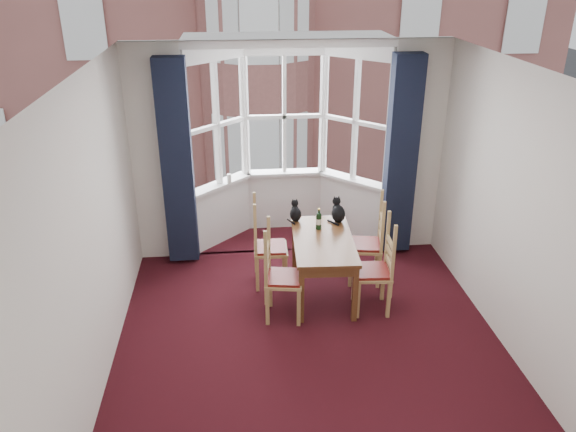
{
  "coord_description": "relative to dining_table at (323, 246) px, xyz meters",
  "views": [
    {
      "loc": [
        -0.69,
        -4.61,
        3.65
      ],
      "look_at": [
        -0.14,
        1.05,
        1.05
      ],
      "focal_mm": 35.0,
      "sensor_mm": 36.0,
      "label": 1
    }
  ],
  "objects": [
    {
      "name": "chair_right_near",
      "position": [
        0.59,
        -0.4,
        -0.15
      ],
      "size": [
        0.43,
        0.45,
        0.92
      ],
      "color": "tan",
      "rests_on": "floor"
    },
    {
      "name": "wall_left",
      "position": [
        -2.27,
        -1.1,
        0.78
      ],
      "size": [
        0.0,
        4.5,
        4.5
      ],
      "primitive_type": "plane",
      "rotation": [
        1.57,
        0.0,
        1.57
      ],
      "color": "silver",
      "rests_on": "floor"
    },
    {
      "name": "dining_table",
      "position": [
        0.0,
        0.0,
        0.0
      ],
      "size": [
        0.75,
        1.31,
        0.72
      ],
      "color": "brown",
      "rests_on": "floor"
    },
    {
      "name": "wine_bottle",
      "position": [
        -0.02,
        0.27,
        0.21
      ],
      "size": [
        0.07,
        0.07,
        0.26
      ],
      "color": "black",
      "rests_on": "dining_table"
    },
    {
      "name": "cat_right",
      "position": [
        0.25,
        0.46,
        0.22
      ],
      "size": [
        0.2,
        0.26,
        0.32
      ],
      "color": "black",
      "rests_on": "dining_table"
    },
    {
      "name": "ceiling",
      "position": [
        -0.27,
        -1.1,
        2.18
      ],
      "size": [
        4.5,
        4.5,
        0.0
      ],
      "primitive_type": "plane",
      "rotation": [
        3.14,
        0.0,
        0.0
      ],
      "color": "white",
      "rests_on": "floor"
    },
    {
      "name": "cat_left",
      "position": [
        -0.26,
        0.54,
        0.2
      ],
      "size": [
        0.15,
        0.21,
        0.27
      ],
      "color": "black",
      "rests_on": "dining_table"
    },
    {
      "name": "curtain_right",
      "position": [
        1.15,
        0.97,
        0.73
      ],
      "size": [
        0.38,
        0.22,
        2.6
      ],
      "primitive_type": "cube",
      "color": "black",
      "rests_on": "floor"
    },
    {
      "name": "chair_left_near",
      "position": [
        -0.59,
        -0.42,
        -0.15
      ],
      "size": [
        0.46,
        0.48,
        0.92
      ],
      "color": "tan",
      "rests_on": "floor"
    },
    {
      "name": "wall_near",
      "position": [
        -0.27,
        -3.35,
        0.78
      ],
      "size": [
        4.0,
        0.0,
        4.0
      ],
      "primitive_type": "plane",
      "rotation": [
        -1.57,
        0.0,
        0.0
      ],
      "color": "silver",
      "rests_on": "floor"
    },
    {
      "name": "tenement_building",
      "position": [
        -0.27,
        12.91,
        0.98
      ],
      "size": [
        18.4,
        7.8,
        15.2
      ],
      "color": "#97554E",
      "rests_on": "street"
    },
    {
      "name": "curtain_left",
      "position": [
        -1.69,
        0.97,
        0.73
      ],
      "size": [
        0.38,
        0.22,
        2.6
      ],
      "primitive_type": "cube",
      "color": "black",
      "rests_on": "floor"
    },
    {
      "name": "wall_back_pier_left",
      "position": [
        -1.92,
        1.15,
        0.78
      ],
      "size": [
        0.7,
        0.12,
        2.8
      ],
      "primitive_type": "cube",
      "color": "silver",
      "rests_on": "floor"
    },
    {
      "name": "floor",
      "position": [
        -0.27,
        -1.1,
        -0.62
      ],
      "size": [
        4.5,
        4.5,
        0.0
      ],
      "primitive_type": "plane",
      "color": "black",
      "rests_on": "ground"
    },
    {
      "name": "chair_left_far",
      "position": [
        -0.68,
        0.29,
        -0.15
      ],
      "size": [
        0.41,
        0.43,
        0.92
      ],
      "color": "tan",
      "rests_on": "floor"
    },
    {
      "name": "chair_right_far",
      "position": [
        0.65,
        0.24,
        -0.15
      ],
      "size": [
        0.47,
        0.48,
        0.92
      ],
      "color": "tan",
      "rests_on": "floor"
    },
    {
      "name": "wall_right",
      "position": [
        1.73,
        -1.1,
        0.78
      ],
      "size": [
        0.0,
        4.5,
        4.5
      ],
      "primitive_type": "plane",
      "rotation": [
        1.57,
        0.0,
        -1.57
      ],
      "color": "silver",
      "rests_on": "floor"
    },
    {
      "name": "bay_window",
      "position": [
        -0.27,
        1.66,
        0.78
      ],
      "size": [
        2.76,
        0.94,
        2.8
      ],
      "color": "white",
      "rests_on": "floor"
    },
    {
      "name": "wall_back_pier_right",
      "position": [
        1.38,
        1.15,
        0.78
      ],
      "size": [
        0.7,
        0.12,
        2.8
      ],
      "primitive_type": "cube",
      "color": "silver",
      "rests_on": "floor"
    },
    {
      "name": "street",
      "position": [
        -0.27,
        31.15,
        -6.62
      ],
      "size": [
        80.0,
        80.0,
        0.0
      ],
      "primitive_type": "plane",
      "color": "#333335",
      "rests_on": "ground"
    },
    {
      "name": "candle_tall",
      "position": [
        -1.07,
        1.5,
        0.31
      ],
      "size": [
        0.06,
        0.06,
        0.13
      ],
      "primitive_type": "cylinder",
      "color": "white",
      "rests_on": "bay_window"
    }
  ]
}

